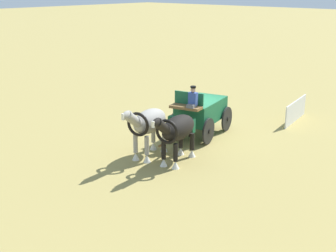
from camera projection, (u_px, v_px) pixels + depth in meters
ground_plane at (201, 134)px, 21.74m from camera, size 220.00×220.00×0.00m
show_wagon at (200, 112)px, 21.27m from camera, size 5.72×2.52×2.67m
draft_horse_near at (177, 130)px, 17.94m from camera, size 3.08×1.39×2.23m
draft_horse_off at (148, 123)px, 18.51m from camera, size 3.01×1.38×2.32m
sponsor_banner at (296, 111)px, 23.66m from camera, size 3.16×0.61×1.10m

